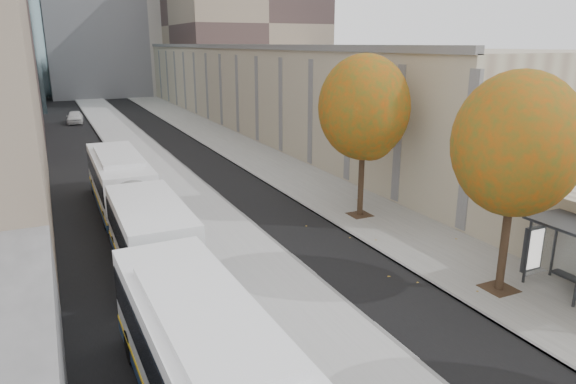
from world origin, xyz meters
TOP-DOWN VIEW (x-y plane):
  - bus_platform at (-3.88, 35.00)m, footprint 4.25×150.00m
  - sidewalk at (4.12, 35.00)m, footprint 4.75×150.00m
  - building_tan at (15.50, 64.00)m, footprint 18.00×92.00m
  - building_far_block at (6.00, 96.00)m, footprint 30.00×18.00m
  - tree_c at (3.60, 13.00)m, footprint 4.20×4.20m
  - tree_d at (3.60, 22.00)m, footprint 4.40×4.40m
  - bus_far at (-7.12, 24.83)m, footprint 2.56×16.62m
  - distant_car at (-7.39, 61.86)m, footprint 1.96×4.12m

SIDE VIEW (x-z plane):
  - sidewalk at x=4.12m, z-range 0.00..0.08m
  - bus_platform at x=-3.88m, z-range 0.00..0.15m
  - distant_car at x=-7.39m, z-range 0.00..1.36m
  - bus_far at x=-7.12m, z-range 0.13..2.90m
  - building_tan at x=15.50m, z-range 0.00..8.00m
  - tree_c at x=3.60m, z-range 1.61..8.89m
  - tree_d at x=3.60m, z-range 1.67..9.27m
  - building_far_block at x=6.00m, z-range 0.00..30.00m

